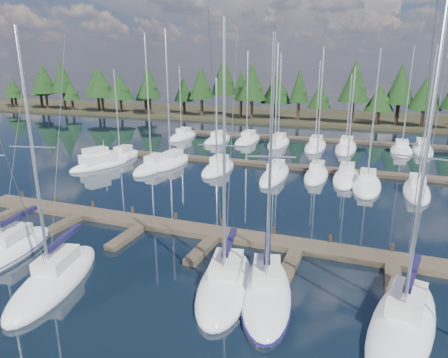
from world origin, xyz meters
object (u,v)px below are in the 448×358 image
at_px(front_sailboat_4, 266,292).
at_px(motor_yacht_left, 99,163).
at_px(front_sailboat_1, 9,251).
at_px(front_sailboat_5, 403,323).
at_px(front_sailboat_3, 226,284).
at_px(front_sailboat_2, 55,279).
at_px(main_dock, 215,237).

height_order(front_sailboat_4, motor_yacht_left, front_sailboat_4).
distance_m(front_sailboat_1, front_sailboat_5, 24.33).
xyz_separation_m(front_sailboat_4, motor_yacht_left, (-26.92, 20.80, 0.16)).
bearing_deg(front_sailboat_3, front_sailboat_5, -1.86).
distance_m(front_sailboat_2, front_sailboat_3, 9.92).
height_order(front_sailboat_1, front_sailboat_4, front_sailboat_4).
distance_m(front_sailboat_3, front_sailboat_5, 9.25).
relative_size(main_dock, motor_yacht_left, 5.17).
height_order(main_dock, front_sailboat_1, front_sailboat_1).
height_order(front_sailboat_1, front_sailboat_5, front_sailboat_5).
xyz_separation_m(front_sailboat_2, front_sailboat_4, (11.83, 3.01, -0.01)).
height_order(front_sailboat_2, motor_yacht_left, front_sailboat_2).
distance_m(main_dock, front_sailboat_4, 8.04).
bearing_deg(front_sailboat_2, front_sailboat_5, 8.16).
bearing_deg(front_sailboat_3, front_sailboat_4, 0.76).
height_order(front_sailboat_2, front_sailboat_5, front_sailboat_5).
relative_size(main_dock, front_sailboat_1, 3.48).
bearing_deg(motor_yacht_left, front_sailboat_1, -66.67).
height_order(main_dock, motor_yacht_left, motor_yacht_left).
xyz_separation_m(front_sailboat_2, front_sailboat_5, (18.71, 2.68, -0.00)).
distance_m(front_sailboat_3, front_sailboat_4, 2.36).
xyz_separation_m(main_dock, front_sailboat_5, (12.31, -6.26, 0.09)).
bearing_deg(motor_yacht_left, front_sailboat_3, -40.32).
distance_m(front_sailboat_3, motor_yacht_left, 32.20).
bearing_deg(front_sailboat_5, front_sailboat_4, 177.25).
bearing_deg(front_sailboat_4, front_sailboat_2, -165.71).
bearing_deg(front_sailboat_4, motor_yacht_left, 142.30).
bearing_deg(front_sailboat_3, motor_yacht_left, 139.68).
bearing_deg(main_dock, front_sailboat_5, -26.97).
relative_size(front_sailboat_2, motor_yacht_left, 1.75).
xyz_separation_m(front_sailboat_3, front_sailboat_5, (9.24, -0.30, -0.00)).
bearing_deg(front_sailboat_4, front_sailboat_5, -2.75).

